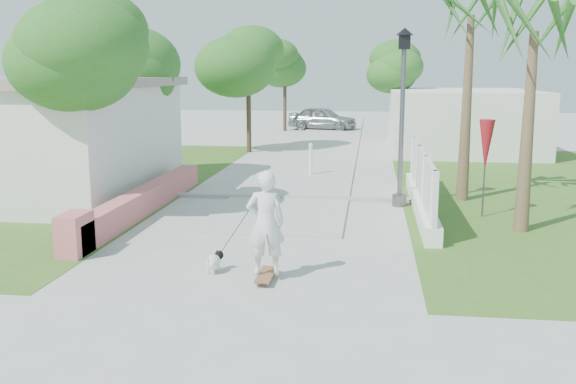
# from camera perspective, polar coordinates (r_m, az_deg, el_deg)

# --- Properties ---
(ground) EXTENTS (90.00, 90.00, 0.00)m
(ground) POSITION_cam_1_polar(r_m,az_deg,el_deg) (11.50, -3.69, -6.50)
(ground) COLOR #B7B7B2
(ground) RESTS_ON ground
(path_strip) EXTENTS (3.20, 36.00, 0.06)m
(path_strip) POSITION_cam_1_polar(r_m,az_deg,el_deg) (31.04, 3.39, 4.44)
(path_strip) COLOR #B7B7B2
(path_strip) RESTS_ON ground
(curb) EXTENTS (6.50, 0.25, 0.10)m
(curb) POSITION_cam_1_polar(r_m,az_deg,el_deg) (17.25, 0.11, -0.50)
(curb) COLOR #999993
(curb) RESTS_ON ground
(grass_left) EXTENTS (8.00, 20.00, 0.01)m
(grass_left) POSITION_cam_1_polar(r_m,az_deg,el_deg) (21.16, -18.33, 0.92)
(grass_left) COLOR #3B6720
(grass_left) RESTS_ON ground
(grass_right) EXTENTS (8.00, 20.00, 0.01)m
(grass_right) POSITION_cam_1_polar(r_m,az_deg,el_deg) (19.70, 21.54, 0.02)
(grass_right) COLOR #3B6720
(grass_right) RESTS_ON ground
(pink_wall) EXTENTS (0.45, 8.20, 0.80)m
(pink_wall) POSITION_cam_1_polar(r_m,az_deg,el_deg) (15.64, -13.13, -0.97)
(pink_wall) COLOR #C06263
(pink_wall) RESTS_ON ground
(house_left) EXTENTS (8.40, 7.40, 3.23)m
(house_left) POSITION_cam_1_polar(r_m,az_deg,el_deg) (19.68, -23.75, 4.65)
(house_left) COLOR silver
(house_left) RESTS_ON ground
(lattice_fence) EXTENTS (0.35, 7.00, 1.50)m
(lattice_fence) POSITION_cam_1_polar(r_m,az_deg,el_deg) (16.09, 11.75, 0.25)
(lattice_fence) COLOR white
(lattice_fence) RESTS_ON ground
(building_right) EXTENTS (6.00, 8.00, 2.60)m
(building_right) POSITION_cam_1_polar(r_m,az_deg,el_deg) (29.12, 15.06, 6.19)
(building_right) COLOR silver
(building_right) RESTS_ON ground
(street_lamp) EXTENTS (0.44, 0.44, 4.44)m
(street_lamp) POSITION_cam_1_polar(r_m,az_deg,el_deg) (16.33, 10.11, 7.12)
(street_lamp) COLOR #59595E
(street_lamp) RESTS_ON ground
(bollard) EXTENTS (0.14, 0.14, 1.09)m
(bollard) POSITION_cam_1_polar(r_m,az_deg,el_deg) (21.06, 2.03, 3.00)
(bollard) COLOR white
(bollard) RESTS_ON ground
(patio_umbrella) EXTENTS (0.36, 0.36, 2.30)m
(patio_umbrella) POSITION_cam_1_polar(r_m,az_deg,el_deg) (15.61, 17.19, 3.92)
(patio_umbrella) COLOR #59595E
(patio_umbrella) RESTS_ON ground
(tree_left_near) EXTENTS (3.60, 3.60, 5.28)m
(tree_left_near) POSITION_cam_1_polar(r_m,az_deg,el_deg) (15.28, -18.71, 11.73)
(tree_left_near) COLOR #4C3826
(tree_left_near) RESTS_ON ground
(tree_left_mid) EXTENTS (3.20, 3.20, 4.85)m
(tree_left_mid) POSITION_cam_1_polar(r_m,az_deg,el_deg) (20.71, -14.46, 10.63)
(tree_left_mid) COLOR #4C3826
(tree_left_mid) RESTS_ON ground
(tree_path_left) EXTENTS (3.40, 3.40, 5.23)m
(tree_path_left) POSITION_cam_1_polar(r_m,az_deg,el_deg) (27.25, -3.53, 11.55)
(tree_path_left) COLOR #4C3826
(tree_path_left) RESTS_ON ground
(tree_path_right) EXTENTS (3.00, 3.00, 4.79)m
(tree_path_right) POSITION_cam_1_polar(r_m,az_deg,el_deg) (30.78, 9.55, 10.72)
(tree_path_right) COLOR #4C3826
(tree_path_right) RESTS_ON ground
(tree_path_far) EXTENTS (3.20, 3.20, 5.17)m
(tree_path_far) POSITION_cam_1_polar(r_m,az_deg,el_deg) (37.09, -0.26, 11.33)
(tree_path_far) COLOR #4C3826
(tree_path_far) RESTS_ON ground
(palm_far) EXTENTS (1.80, 1.80, 5.30)m
(palm_far) POSITION_cam_1_polar(r_m,az_deg,el_deg) (17.49, 15.92, 13.86)
(palm_far) COLOR brown
(palm_far) RESTS_ON ground
(palm_near) EXTENTS (1.80, 1.80, 4.70)m
(palm_near) POSITION_cam_1_polar(r_m,az_deg,el_deg) (14.37, 20.99, 12.22)
(palm_near) COLOR brown
(palm_near) RESTS_ON ground
(skateboarder) EXTENTS (1.31, 0.93, 1.83)m
(skateboarder) POSITION_cam_1_polar(r_m,az_deg,el_deg) (10.58, -3.11, -3.10)
(skateboarder) COLOR brown
(skateboarder) RESTS_ON ground
(dog) EXTENTS (0.34, 0.51, 0.36)m
(dog) POSITION_cam_1_polar(r_m,az_deg,el_deg) (11.10, -6.57, -6.13)
(dog) COLOR silver
(dog) RESTS_ON ground
(parked_car) EXTENTS (4.26, 2.54, 1.36)m
(parked_car) POSITION_cam_1_polar(r_m,az_deg,el_deg) (37.90, 3.09, 6.55)
(parked_car) COLOR #999CA0
(parked_car) RESTS_ON ground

